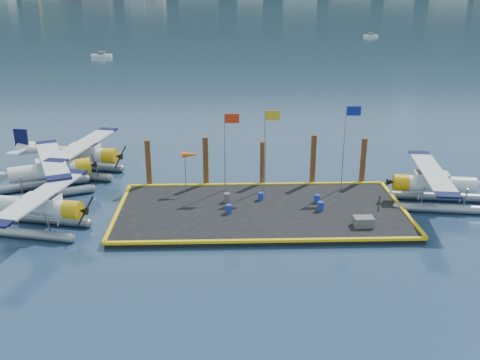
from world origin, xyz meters
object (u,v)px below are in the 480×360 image
object	(u,v)px
drum_1	(321,206)
flagpole_blue	(347,135)
flagpole_yellow	(267,138)
seaplane_a	(38,209)
seaplane_d	(436,186)
crate	(363,222)
flagpole_red	(227,140)
piling_3	(313,161)
piling_1	(206,163)
piling_0	(148,165)
drum_5	(261,196)
piling_2	(263,165)
piling_4	(363,163)
drum_0	(227,198)
drum_2	(317,199)
drum_3	(229,209)
seaplane_b	(48,173)
windsock	(191,156)

from	to	relation	value
drum_1	flagpole_blue	xyz separation A→B (m)	(2.54, 4.17, 3.96)
drum_1	flagpole_yellow	distance (m)	6.61
seaplane_a	seaplane_d	bearing A→B (deg)	110.31
crate	flagpole_red	distance (m)	11.75
piling_3	piling_1	bearing A→B (deg)	180.00
drum_1	piling_0	size ratio (longest dim) A/B	0.16
crate	piling_3	world-z (taller)	piling_3
flagpole_blue	piling_0	xyz separation A→B (m)	(-15.20, 1.60, -2.69)
piling_1	flagpole_blue	bearing A→B (deg)	-8.51
drum_5	flagpole_red	xyz separation A→B (m)	(-2.39, 2.05, 3.71)
crate	seaplane_d	bearing A→B (deg)	33.05
piling_2	piling_4	distance (m)	8.00
drum_1	flagpole_yellow	xyz separation A→B (m)	(-3.46, 4.17, 3.79)
piling_0	piling_2	distance (m)	9.00
drum_0	seaplane_d	bearing A→B (deg)	-1.54
drum_1	piling_0	bearing A→B (deg)	155.51
flagpole_blue	piling_4	size ratio (longest dim) A/B	1.62
drum_0	drum_5	size ratio (longest dim) A/B	1.15
seaplane_a	drum_1	distance (m)	19.01
seaplane_a	drum_2	distance (m)	19.23
seaplane_a	piling_3	xyz separation A→B (m)	(19.24, 7.67, 0.60)
drum_3	drum_5	xyz separation A→B (m)	(2.38, 2.39, -0.03)
crate	piling_0	bearing A→B (deg)	150.62
drum_3	seaplane_b	bearing A→B (deg)	158.96
windsock	piling_4	distance (m)	13.68
drum_1	flagpole_red	bearing A→B (deg)	147.15
drum_2	crate	xyz separation A→B (m)	(2.35, -4.20, 0.03)
crate	windsock	bearing A→B (deg)	149.30
drum_2	piling_4	xyz separation A→B (m)	(4.34, 4.25, 1.31)
drum_0	crate	world-z (taller)	drum_0
drum_1	flagpole_red	size ratio (longest dim) A/B	0.11
seaplane_b	piling_0	size ratio (longest dim) A/B	2.60
seaplane_d	drum_2	world-z (taller)	seaplane_d
drum_1	windsock	distance (m)	10.39
drum_2	seaplane_b	bearing A→B (deg)	170.07
seaplane_d	piling_2	world-z (taller)	piling_2
windsock	piling_1	world-z (taller)	piling_1
seaplane_a	flagpole_blue	distance (m)	22.50
flagpole_red	flagpole_yellow	bearing A→B (deg)	0.00
flagpole_red	piling_2	world-z (taller)	flagpole_red
drum_0	piling_0	bearing A→B (deg)	147.20
drum_2	piling_0	distance (m)	13.42
drum_3	crate	xyz separation A→B (m)	(8.79, -2.41, 0.01)
seaplane_d	seaplane_a	bearing A→B (deg)	105.21
flagpole_blue	piling_1	bearing A→B (deg)	171.49
seaplane_a	piling_4	size ratio (longest dim) A/B	2.50
flagpole_yellow	windsock	xyz separation A→B (m)	(-5.73, 0.00, -1.28)
drum_5	piling_3	distance (m)	5.90
flagpole_red	flagpole_blue	bearing A→B (deg)	-0.00
piling_2	crate	bearing A→B (deg)	-54.58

